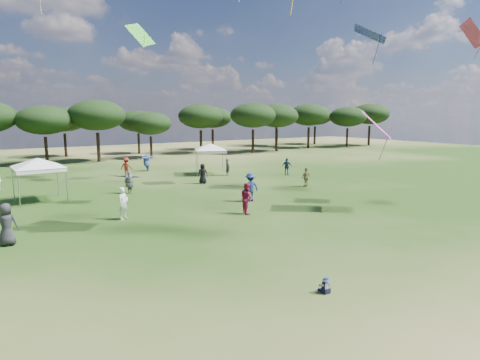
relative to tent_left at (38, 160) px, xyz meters
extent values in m
plane|color=#284815|center=(5.85, -22.38, -2.82)|extent=(140.00, 140.00, 0.00)
cylinder|color=black|center=(3.27, 22.25, -1.21)|extent=(0.37, 0.37, 3.21)
ellipsoid|color=black|center=(3.27, 22.25, 2.32)|extent=(6.24, 6.24, 3.36)
cylinder|color=black|center=(9.11, 21.80, -1.04)|extent=(0.41, 0.41, 3.56)
ellipsoid|color=black|center=(9.11, 21.80, 2.88)|extent=(6.91, 6.91, 3.73)
cylinder|color=black|center=(16.05, 22.13, -1.38)|extent=(0.33, 0.33, 2.88)
ellipsoid|color=black|center=(16.05, 22.13, 1.79)|extent=(5.60, 5.60, 3.02)
cylinder|color=black|center=(24.81, 24.60, -1.10)|extent=(0.39, 0.39, 3.44)
ellipsoid|color=black|center=(24.81, 24.60, 2.69)|extent=(6.69, 6.69, 3.60)
cylinder|color=black|center=(31.62, 20.67, -1.05)|extent=(0.40, 0.40, 3.53)
ellipsoid|color=black|center=(31.62, 20.67, 2.84)|extent=(6.86, 6.86, 3.70)
cylinder|color=black|center=(36.50, 21.08, -1.08)|extent=(0.40, 0.40, 3.47)
ellipsoid|color=black|center=(36.50, 21.08, 2.73)|extent=(6.74, 6.74, 3.63)
cylinder|color=black|center=(45.07, 23.08, -1.03)|extent=(0.41, 0.41, 3.57)
ellipsoid|color=black|center=(45.07, 23.08, 2.90)|extent=(6.94, 6.94, 3.74)
cylinder|color=black|center=(52.19, 20.74, -1.14)|extent=(0.38, 0.38, 3.35)
ellipsoid|color=black|center=(52.19, 20.74, 2.55)|extent=(6.51, 6.51, 3.51)
cylinder|color=black|center=(58.69, 21.24, -0.99)|extent=(0.42, 0.42, 3.66)
ellipsoid|color=black|center=(58.69, 21.24, 3.04)|extent=(7.10, 7.10, 3.83)
cylinder|color=black|center=(6.68, 30.14, -1.22)|extent=(0.37, 0.37, 3.20)
ellipsoid|color=black|center=(6.68, 30.14, 2.30)|extent=(6.21, 6.21, 3.35)
cylinder|color=black|center=(16.68, 28.96, -1.32)|extent=(0.34, 0.34, 2.99)
ellipsoid|color=black|center=(16.68, 28.96, 1.97)|extent=(5.81, 5.81, 3.13)
cylinder|color=black|center=(29.47, 29.37, -1.16)|extent=(0.38, 0.38, 3.31)
ellipsoid|color=black|center=(29.47, 29.37, 2.48)|extent=(6.43, 6.43, 3.47)
cylinder|color=black|center=(43.16, 29.74, -1.00)|extent=(0.42, 0.42, 3.64)
ellipsoid|color=black|center=(43.16, 29.74, 3.00)|extent=(7.06, 7.06, 3.81)
cylinder|color=black|center=(52.25, 29.13, -1.09)|extent=(0.40, 0.40, 3.46)
ellipsoid|color=black|center=(52.25, 29.13, 2.72)|extent=(6.72, 6.72, 3.62)
cylinder|color=gray|center=(-1.34, -1.47, -1.68)|extent=(0.06, 0.06, 2.27)
cylinder|color=gray|center=(1.47, -1.34, -1.68)|extent=(0.06, 0.06, 2.27)
cylinder|color=gray|center=(-1.47, 1.34, -1.68)|extent=(0.06, 0.06, 2.27)
cylinder|color=gray|center=(1.34, 1.47, -1.68)|extent=(0.06, 0.06, 2.27)
cube|color=white|center=(0.00, 0.00, -0.60)|extent=(3.12, 3.12, 0.25)
pyramid|color=white|center=(0.00, 0.00, 0.13)|extent=(6.05, 6.05, 0.60)
cylinder|color=gray|center=(13.83, 3.97, -1.65)|extent=(0.06, 0.06, 2.34)
cylinder|color=gray|center=(16.29, 2.93, -1.65)|extent=(0.06, 0.06, 2.34)
cylinder|color=gray|center=(14.87, 6.43, -1.65)|extent=(0.06, 0.06, 2.34)
cylinder|color=gray|center=(17.33, 5.38, -1.65)|extent=(0.06, 0.06, 2.34)
cube|color=white|center=(15.58, 4.68, -0.53)|extent=(3.71, 3.71, 0.25)
pyramid|color=white|center=(15.58, 4.68, 0.20)|extent=(5.31, 5.31, 0.60)
cube|color=black|center=(6.07, -20.61, -2.73)|extent=(0.24, 0.24, 0.17)
cube|color=black|center=(6.00, -20.44, -2.77)|extent=(0.09, 0.21, 0.09)
cube|color=black|center=(6.15, -20.45, -2.77)|extent=(0.09, 0.21, 0.09)
cube|color=white|center=(6.07, -20.61, -2.54)|extent=(0.22, 0.16, 0.23)
cylinder|color=white|center=(5.93, -20.54, -2.54)|extent=(0.08, 0.22, 0.14)
cylinder|color=white|center=(6.21, -20.55, -2.54)|extent=(0.08, 0.22, 0.14)
sphere|color=#E0B293|center=(6.07, -20.61, -2.39)|extent=(0.15, 0.15, 0.15)
cone|color=#4B56B1|center=(6.07, -20.61, -2.35)|extent=(0.26, 0.26, 0.03)
cylinder|color=#4B56B1|center=(6.07, -20.61, -2.31)|extent=(0.17, 0.17, 0.07)
imported|color=navy|center=(11.92, -7.60, -1.85)|extent=(1.28, 0.77, 1.93)
imported|color=navy|center=(21.51, 0.23, -1.99)|extent=(0.93, 1.01, 1.66)
imported|color=#28292D|center=(-2.41, -9.33, -1.86)|extent=(1.09, 0.90, 1.92)
imported|color=navy|center=(11.11, 10.28, -1.91)|extent=(2.16, 1.78, 1.81)
imported|color=maroon|center=(8.36, 8.16, -1.94)|extent=(1.29, 1.24, 1.76)
imported|color=#958351|center=(18.82, -5.48, -2.04)|extent=(0.92, 0.43, 1.55)
imported|color=maroon|center=(9.83, -10.33, -1.90)|extent=(0.89, 1.04, 1.84)
imported|color=#2B2A2F|center=(16.62, 3.22, -2.02)|extent=(0.40, 0.59, 1.60)
imported|color=black|center=(12.46, 0.36, -1.97)|extent=(0.99, 0.86, 1.70)
imported|color=#535258|center=(5.88, -0.53, -2.01)|extent=(1.81, 1.74, 1.61)
imported|color=white|center=(3.32, -7.64, -1.91)|extent=(0.79, 0.73, 1.82)
plane|color=#1621A6|center=(22.22, -8.33, 8.93)|extent=(3.27, 3.43, 1.38)
plane|color=#BF2F61|center=(23.56, -15.28, 8.00)|extent=(1.71, 2.27, 1.81)
plane|color=#E93AA8|center=(16.98, -13.56, 2.37)|extent=(3.01, 2.75, 1.82)
plane|color=green|center=(9.48, 6.01, 9.85)|extent=(3.20, 2.19, 2.48)
camera|label=1|loc=(-3.01, -29.50, 2.99)|focal=30.00mm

